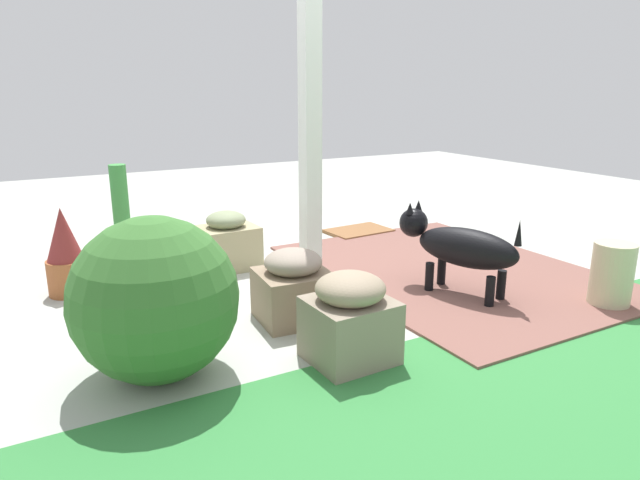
{
  "coord_description": "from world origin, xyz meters",
  "views": [
    {
      "loc": [
        1.98,
        3.18,
        1.31
      ],
      "look_at": [
        0.35,
        0.25,
        0.4
      ],
      "focal_mm": 31.65,
      "sensor_mm": 36.0,
      "label": 1
    }
  ],
  "objects": [
    {
      "name": "round_shrub",
      "position": [
        1.47,
        0.73,
        0.38
      ],
      "size": [
        0.76,
        0.76,
        0.76
      ],
      "primitive_type": "sphere",
      "color": "#376D2E",
      "rests_on": "ground"
    },
    {
      "name": "terracotta_pot_broad",
      "position": [
        1.26,
        -0.29,
        0.25
      ],
      "size": [
        0.31,
        0.31,
        0.43
      ],
      "color": "#B95F45",
      "rests_on": "ground"
    },
    {
      "name": "ceramic_urn",
      "position": [
        -1.17,
        1.2,
        0.2
      ],
      "size": [
        0.25,
        0.25,
        0.4
      ],
      "primitive_type": "cylinder",
      "color": "#C5BB93",
      "rests_on": "ground"
    },
    {
      "name": "doormat",
      "position": [
        -0.8,
        -1.07,
        0.01
      ],
      "size": [
        0.59,
        0.42,
        0.03
      ],
      "primitive_type": "cube",
      "rotation": [
        0.0,
        0.0,
        0.06
      ],
      "color": "brown",
      "rests_on": "ground"
    },
    {
      "name": "ground_plane",
      "position": [
        0.0,
        0.0,
        0.0
      ],
      "size": [
        12.0,
        12.0,
        0.0
      ],
      "primitive_type": "plane",
      "color": "#ABAFA6"
    },
    {
      "name": "porch_pillar",
      "position": [
        0.29,
        0.03,
        1.08
      ],
      "size": [
        0.11,
        0.11,
        2.17
      ],
      "primitive_type": "cube",
      "color": "white",
      "rests_on": "ground"
    },
    {
      "name": "stone_planter_mid",
      "position": [
        0.63,
        0.44,
        0.2
      ],
      "size": [
        0.43,
        0.42,
        0.42
      ],
      "color": "#89745B",
      "rests_on": "ground"
    },
    {
      "name": "stone_planter_nearest",
      "position": [
        0.63,
        -0.66,
        0.2
      ],
      "size": [
        0.44,
        0.36,
        0.43
      ],
      "color": "tan",
      "rests_on": "ground"
    },
    {
      "name": "brick_path",
      "position": [
        -0.76,
        0.22,
        0.01
      ],
      "size": [
        1.8,
        2.4,
        0.02
      ],
      "primitive_type": "cube",
      "color": "brown",
      "rests_on": "ground"
    },
    {
      "name": "terracotta_pot_spiky",
      "position": [
        1.72,
        -0.65,
        0.27
      ],
      "size": [
        0.25,
        0.25,
        0.58
      ],
      "color": "#9D552E",
      "rests_on": "ground"
    },
    {
      "name": "dog",
      "position": [
        -0.48,
        0.59,
        0.33
      ],
      "size": [
        0.45,
        0.83,
        0.58
      ],
      "color": "black",
      "rests_on": "ground"
    },
    {
      "name": "terracotta_pot_tall",
      "position": [
        1.3,
        -0.99,
        0.28
      ],
      "size": [
        0.22,
        0.22,
        0.78
      ],
      "color": "#A05D38",
      "rests_on": "ground"
    },
    {
      "name": "stone_planter_far",
      "position": [
        0.61,
        1.03,
        0.22
      ],
      "size": [
        0.4,
        0.38,
        0.45
      ],
      "color": "gray",
      "rests_on": "ground"
    }
  ]
}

